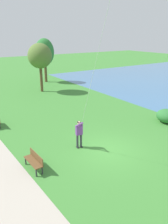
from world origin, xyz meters
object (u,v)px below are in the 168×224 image
at_px(person_kite_flyer, 79,132).
at_px(tree_treeline_right, 40,56).
at_px(lakeside_shrub, 167,116).
at_px(park_bench_near_walkway, 34,160).
at_px(tree_treeline_center, 45,52).

xyz_separation_m(person_kite_flyer, tree_treeline_right, (3.77, 14.44, 3.12)).
relative_size(person_kite_flyer, lakeside_shrub, 1.05).
bearing_deg(lakeside_shrub, tree_treeline_right, 105.87).
height_order(person_kite_flyer, park_bench_near_walkway, person_kite_flyer).
xyz_separation_m(person_kite_flyer, tree_treeline_center, (6.55, 19.37, 3.12)).
distance_m(person_kite_flyer, tree_treeline_center, 20.69).
distance_m(person_kite_flyer, park_bench_near_walkway, 3.28).
bearing_deg(person_kite_flyer, lakeside_shrub, -2.47).
distance_m(park_bench_near_walkway, tree_treeline_center, 22.58).
distance_m(tree_treeline_right, tree_treeline_center, 5.67).
bearing_deg(tree_treeline_right, person_kite_flyer, -104.62).
xyz_separation_m(park_bench_near_walkway, tree_treeline_right, (6.93, 15.12, 3.66)).
bearing_deg(park_bench_near_walkway, person_kite_flyer, 12.10).
relative_size(park_bench_near_walkway, tree_treeline_center, 0.25).
bearing_deg(lakeside_shrub, tree_treeline_center, 94.13).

